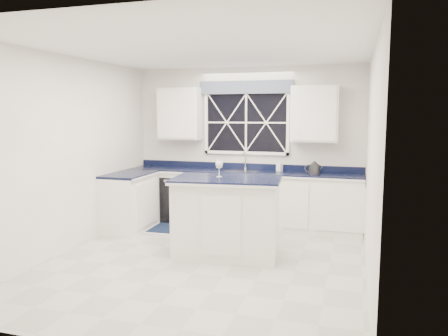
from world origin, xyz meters
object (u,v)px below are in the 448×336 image
(dishwasher, at_px, (182,198))
(island, at_px, (227,216))
(soap_bottle, at_px, (280,166))
(faucet, at_px, (245,160))
(kettle, at_px, (314,168))
(wine_glass, at_px, (219,165))

(dishwasher, distance_m, island, 2.06)
(soap_bottle, bearing_deg, faucet, 175.14)
(dishwasher, relative_size, island, 0.55)
(dishwasher, height_order, kettle, kettle)
(dishwasher, distance_m, soap_bottle, 1.83)
(kettle, bearing_deg, faucet, 171.99)
(dishwasher, bearing_deg, soap_bottle, 4.76)
(faucet, xyz_separation_m, island, (0.20, -1.79, -0.57))
(dishwasher, height_order, faucet, faucet)
(kettle, bearing_deg, soap_bottle, 166.33)
(kettle, xyz_separation_m, soap_bottle, (-0.59, 0.17, -0.00))
(dishwasher, relative_size, kettle, 2.70)
(wine_glass, bearing_deg, soap_bottle, 72.37)
(faucet, bearing_deg, dishwasher, -169.98)
(faucet, bearing_deg, kettle, -10.51)
(island, relative_size, soap_bottle, 7.92)
(faucet, relative_size, wine_glass, 1.28)
(faucet, height_order, soap_bottle, faucet)
(wine_glass, distance_m, soap_bottle, 1.78)
(dishwasher, xyz_separation_m, faucet, (1.10, 0.19, 0.69))
(faucet, distance_m, wine_glass, 1.74)
(dishwasher, height_order, island, island)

